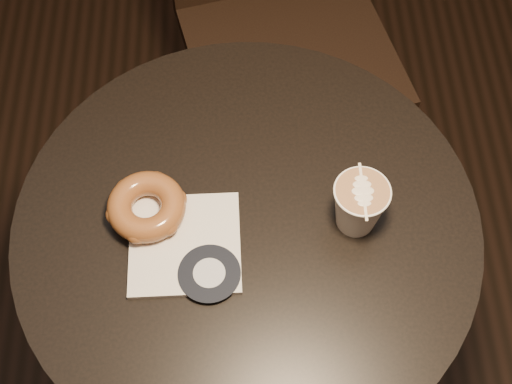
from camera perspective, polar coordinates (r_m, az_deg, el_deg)
cafe_table at (r=1.24m, az=-0.65°, el=-6.58°), size 0.70×0.70×0.75m
pastry_bag at (r=1.05m, az=-5.71°, el=-4.16°), size 0.16×0.16×0.01m
doughnut at (r=1.05m, az=-8.76°, el=-1.16°), size 0.12×0.12×0.04m
latte_cup at (r=1.03m, az=8.22°, el=-1.13°), size 0.08×0.08×0.09m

